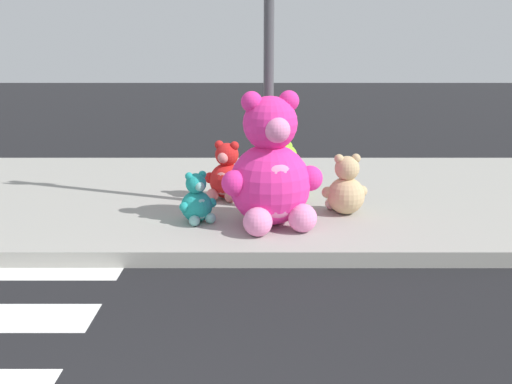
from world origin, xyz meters
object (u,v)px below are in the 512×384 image
at_px(plush_pink_large, 273,173).
at_px(plush_red, 228,176).
at_px(plush_teal, 199,202).
at_px(sign_pole, 271,54).
at_px(plush_lime, 286,174).
at_px(plush_tan, 347,190).

bearing_deg(plush_pink_large, plush_red, 116.11).
relative_size(plush_red, plush_teal, 1.31).
distance_m(sign_pole, plush_lime, 1.59).
bearing_deg(sign_pole, plush_teal, -146.67).
bearing_deg(plush_teal, sign_pole, 33.33).
xyz_separation_m(plush_pink_large, plush_tan, (0.82, 0.41, -0.28)).
relative_size(plush_lime, plush_tan, 0.97).
distance_m(plush_pink_large, plush_lime, 1.28).
distance_m(plush_lime, plush_teal, 1.49).
distance_m(sign_pole, plush_pink_large, 1.30).
distance_m(plush_red, plush_tan, 1.47).
distance_m(sign_pole, plush_red, 1.56).
xyz_separation_m(plush_lime, plush_teal, (-0.96, -1.13, -0.04)).
height_order(sign_pole, plush_teal, sign_pole).
height_order(sign_pole, plush_pink_large, sign_pole).
height_order(plush_tan, plush_teal, plush_tan).
relative_size(plush_red, plush_tan, 1.05).
bearing_deg(plush_lime, plush_pink_large, -99.24).
distance_m(plush_red, plush_lime, 0.73).
bearing_deg(plush_lime, plush_tan, -52.66).
height_order(sign_pole, plush_red, sign_pole).
relative_size(sign_pole, plush_pink_large, 2.36).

